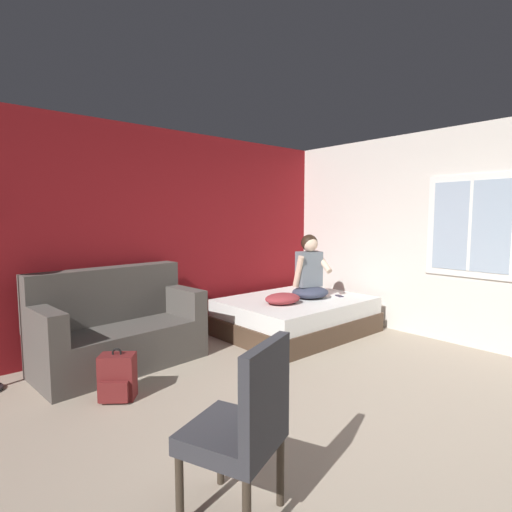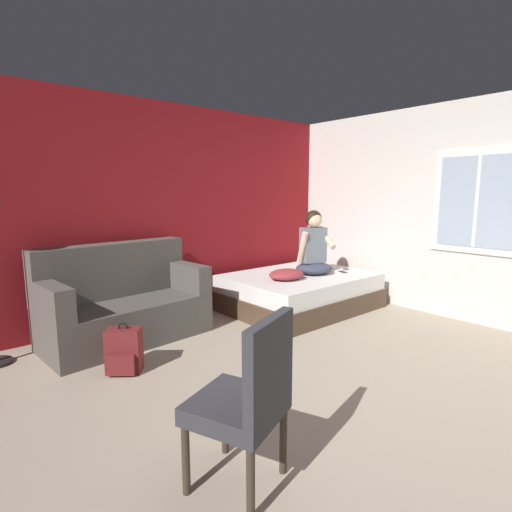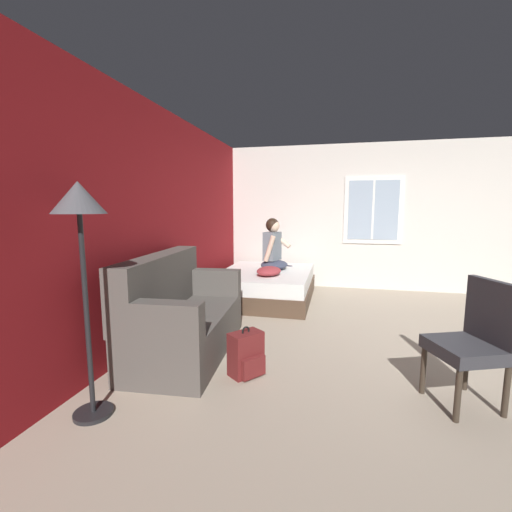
{
  "view_description": "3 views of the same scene",
  "coord_description": "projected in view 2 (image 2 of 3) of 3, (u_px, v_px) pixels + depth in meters",
  "views": [
    {
      "loc": [
        -2.44,
        -1.52,
        1.6
      ],
      "look_at": [
        0.72,
        2.1,
        1.12
      ],
      "focal_mm": 28.0,
      "sensor_mm": 36.0,
      "label": 1
    },
    {
      "loc": [
        -2.44,
        -1.52,
        1.6
      ],
      "look_at": [
        0.46,
        1.87,
        0.88
      ],
      "focal_mm": 28.0,
      "sensor_mm": 36.0,
      "label": 2
    },
    {
      "loc": [
        -4.01,
        1.05,
        1.52
      ],
      "look_at": [
        0.59,
        2.13,
        0.86
      ],
      "focal_mm": 24.0,
      "sensor_mm": 36.0,
      "label": 3
    }
  ],
  "objects": [
    {
      "name": "throw_pillow",
      "position": [
        286.0,
        274.0,
        5.14
      ],
      "size": [
        0.54,
        0.44,
        0.14
      ],
      "primitive_type": "ellipsoid",
      "rotation": [
        0.0,
        0.0,
        -0.18
      ],
      "color": "#993338",
      "rests_on": "bed"
    },
    {
      "name": "wall_back_accent",
      "position": [
        163.0,
        212.0,
        5.13
      ],
      "size": [
        10.35,
        0.16,
        2.7
      ],
      "primitive_type": "cube",
      "color": "maroon",
      "rests_on": "ground"
    },
    {
      "name": "backpack",
      "position": [
        124.0,
        351.0,
        3.56
      ],
      "size": [
        0.35,
        0.35,
        0.46
      ],
      "color": "maroon",
      "rests_on": "ground"
    },
    {
      "name": "ground_plane",
      "position": [
        372.0,
        410.0,
        2.96
      ],
      "size": [
        40.0,
        40.0,
        0.0
      ],
      "primitive_type": "plane",
      "color": "tan"
    },
    {
      "name": "side_chair",
      "position": [
        247.0,
        396.0,
        2.11
      ],
      "size": [
        0.6,
        0.6,
        0.98
      ],
      "color": "#382D23",
      "rests_on": "ground"
    },
    {
      "name": "couch",
      "position": [
        124.0,
        304.0,
        4.35
      ],
      "size": [
        1.76,
        0.95,
        1.04
      ],
      "color": "#514C47",
      "rests_on": "ground"
    },
    {
      "name": "cell_phone",
      "position": [
        343.0,
        272.0,
        5.64
      ],
      "size": [
        0.12,
        0.16,
        0.01
      ],
      "primitive_type": "cube",
      "rotation": [
        0.0,
        0.0,
        2.68
      ],
      "color": "black",
      "rests_on": "bed"
    },
    {
      "name": "bed",
      "position": [
        300.0,
        291.0,
        5.53
      ],
      "size": [
        1.97,
        1.5,
        0.48
      ],
      "color": "#4C3828",
      "rests_on": "ground"
    },
    {
      "name": "person_seated",
      "position": [
        314.0,
        248.0,
        5.48
      ],
      "size": [
        0.62,
        0.57,
        0.88
      ],
      "color": "#383D51",
      "rests_on": "bed"
    }
  ]
}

